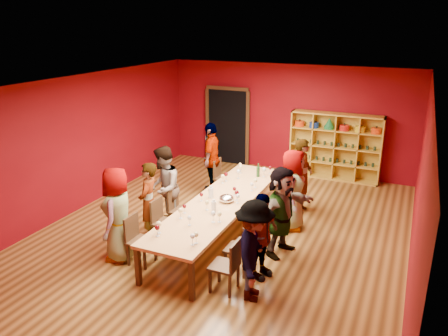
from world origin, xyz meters
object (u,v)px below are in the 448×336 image
Objects in this scene: chair_person_right_4 at (291,189)px; chair_person_left_1 at (162,219)px; tasting_table at (221,203)px; person_right_4 at (302,176)px; chair_person_right_1 at (243,246)px; person_right_2 at (281,211)px; shelving_unit at (335,143)px; chair_person_right_3 at (279,204)px; wine_bottle at (258,172)px; person_right_3 at (292,190)px; person_left_4 at (211,158)px; chair_person_left_2 at (178,207)px; chair_person_left_0 at (137,237)px; person_right_0 at (254,251)px; person_left_2 at (164,188)px; person_left_0 at (118,214)px; person_left_1 at (149,202)px; chair_person_right_2 at (261,225)px; person_right_1 at (260,236)px; chair_person_left_4 at (221,175)px; chair_person_right_0 at (229,263)px; spittoon_bowl at (227,199)px.

chair_person_left_1 is at bearing -125.41° from chair_person_right_4.
person_right_4 reaches higher than tasting_table.
person_right_2 reaches higher than chair_person_right_1.
person_right_4 is at bearing -95.52° from shelving_unit.
chair_person_right_3 is 1.09m from wine_bottle.
person_right_4 reaches higher than chair_person_right_4.
wine_bottle is at bearing 42.77° from person_right_3.
person_left_4 is 2.01× the size of chair_person_right_3.
chair_person_left_2 is at bearing 105.12° from person_right_2.
person_right_2 is at bearing 31.80° from chair_person_left_0.
person_right_0 is at bearing -71.04° from wine_bottle.
chair_person_right_3 is at bearing 92.83° from person_left_2.
chair_person_left_2 is at bearing 67.27° from person_left_2.
person_left_0 is 0.96× the size of person_left_4.
chair_person_left_2 is at bearing 138.80° from person_left_1.
chair_person_right_2 is at bearing 154.49° from person_right_3.
chair_person_left_0 is at bearing 128.05° from person_right_3.
chair_person_right_2 is at bearing 90.00° from chair_person_right_1.
chair_person_right_1 is at bearing 160.79° from person_right_3.
wine_bottle is (1.10, 1.74, 0.37)m from chair_person_left_2.
chair_person_right_3 is at bearing 122.04° from person_left_0.
chair_person_right_2 is at bearing 36.51° from person_right_1.
chair_person_left_4 is 0.48m from person_left_4.
person_left_0 reaches higher than chair_person_right_3.
person_left_0 reaches higher than person_right_2.
person_right_1 is at bearing -84.12° from chair_person_right_4.
person_right_2 is at bearing -91.36° from shelving_unit.
shelving_unit reaches higher than person_right_3.
tasting_table is 5.06× the size of chair_person_right_0.
shelving_unit is at bearing 65.56° from chair_person_left_1.
tasting_table is at bearing 97.49° from person_right_2.
person_left_1 is (-1.19, -0.76, 0.09)m from tasting_table.
chair_person_right_0 and chair_person_right_4 have the same top height.
chair_person_left_2 is (0.00, 0.61, 0.00)m from chair_person_left_1.
wine_bottle is at bearing 65.01° from chair_person_left_1.
person_right_4 is at bearing 51.14° from chair_person_left_1.
person_right_1 reaches higher than chair_person_right_4.
chair_person_right_2 is at bearing 169.39° from person_right_4.
chair_person_right_1 is (2.09, -3.11, -0.40)m from person_left_4.
chair_person_left_0 is 0.51× the size of person_left_2.
chair_person_right_0 is at bearing 162.57° from person_right_3.
person_right_0 is 5.18× the size of wine_bottle.
shelving_unit is 4.54m from spittoon_bowl.
person_right_4 is at bearing 86.04° from chair_person_right_0.
person_left_4 is at bearing 155.98° from person_left_2.
person_right_0 is 3.52m from person_right_4.
spittoon_bowl is (-1.16, 0.17, -0.02)m from person_right_2.
shelving_unit is 1.43× the size of person_right_4.
chair_person_right_3 is 0.53× the size of person_right_4.
person_right_3 is at bearing 49.48° from chair_person_left_0.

